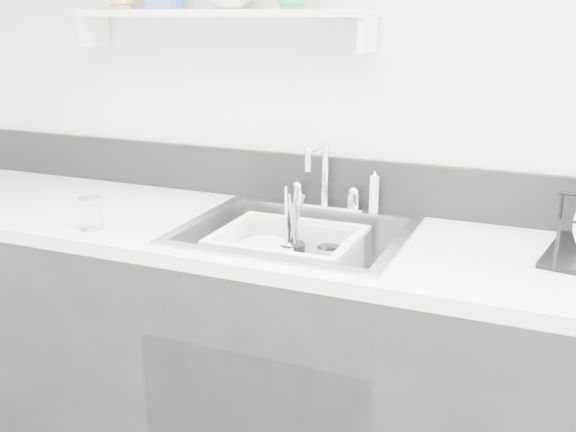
% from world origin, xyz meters
% --- Properties ---
extents(counter_run, '(3.20, 0.62, 0.92)m').
position_xyz_m(counter_run, '(0.00, 1.19, 0.46)').
color(counter_run, black).
rests_on(counter_run, ground).
extents(backsplash, '(3.20, 0.02, 0.16)m').
position_xyz_m(backsplash, '(0.00, 1.49, 1.00)').
color(backsplash, black).
rests_on(backsplash, counter_run).
extents(sink, '(0.64, 0.52, 0.20)m').
position_xyz_m(sink, '(0.00, 1.19, 0.83)').
color(sink, silver).
rests_on(sink, counter_run).
extents(faucet, '(0.26, 0.18, 0.23)m').
position_xyz_m(faucet, '(0.00, 1.44, 0.98)').
color(faucet, silver).
rests_on(faucet, counter_run).
extents(side_sprayer, '(0.03, 0.03, 0.14)m').
position_xyz_m(side_sprayer, '(0.16, 1.44, 0.99)').
color(side_sprayer, white).
rests_on(side_sprayer, counter_run).
extents(wall_shelf, '(1.00, 0.16, 0.12)m').
position_xyz_m(wall_shelf, '(-0.35, 1.42, 1.51)').
color(wall_shelf, silver).
rests_on(wall_shelf, room_shell).
extents(wash_tub, '(0.49, 0.45, 0.16)m').
position_xyz_m(wash_tub, '(-0.02, 1.20, 0.83)').
color(wash_tub, white).
rests_on(wash_tub, sink).
extents(plate_stack, '(0.27, 0.27, 0.11)m').
position_xyz_m(plate_stack, '(-0.10, 1.15, 0.80)').
color(plate_stack, white).
rests_on(plate_stack, wash_tub).
extents(utensil_cup, '(0.08, 0.08, 0.26)m').
position_xyz_m(utensil_cup, '(-0.03, 1.24, 0.82)').
color(utensil_cup, black).
rests_on(utensil_cup, wash_tub).
extents(ladle, '(0.25, 0.24, 0.07)m').
position_xyz_m(ladle, '(-0.08, 1.17, 0.80)').
color(ladle, silver).
rests_on(ladle, wash_tub).
extents(tumbler_in_tub, '(0.09, 0.09, 0.10)m').
position_xyz_m(tumbler_in_tub, '(0.09, 1.23, 0.82)').
color(tumbler_in_tub, white).
rests_on(tumbler_in_tub, wash_tub).
extents(tumbler_counter, '(0.08, 0.08, 0.09)m').
position_xyz_m(tumbler_counter, '(-0.55, 0.98, 0.97)').
color(tumbler_counter, white).
rests_on(tumbler_counter, counter_run).
extents(bowl_small, '(0.13, 0.13, 0.03)m').
position_xyz_m(bowl_small, '(0.08, 1.12, 0.78)').
color(bowl_small, white).
rests_on(bowl_small, wash_tub).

